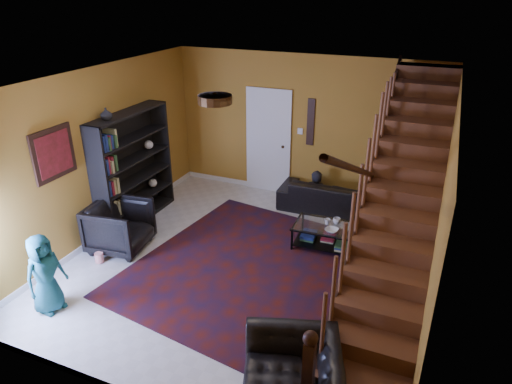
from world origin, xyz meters
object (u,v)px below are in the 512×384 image
(bookshelf, at_px, (134,170))
(armchair_left, at_px, (120,226))
(sofa, at_px, (333,197))
(coffee_table, at_px, (327,236))

(bookshelf, relative_size, armchair_left, 2.26)
(bookshelf, distance_m, sofa, 3.67)
(sofa, bearing_deg, coffee_table, 99.39)
(sofa, xyz_separation_m, armchair_left, (-2.83, -2.65, 0.11))
(armchair_left, bearing_deg, coffee_table, -74.54)
(bookshelf, distance_m, armchair_left, 1.16)
(armchair_left, xyz_separation_m, coffee_table, (3.09, 1.30, -0.17))
(coffee_table, bearing_deg, armchair_left, -157.22)
(sofa, relative_size, coffee_table, 1.81)
(bookshelf, relative_size, sofa, 1.00)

